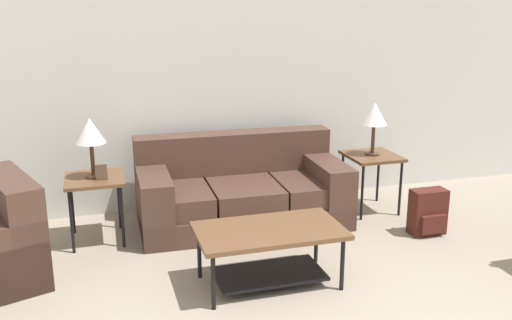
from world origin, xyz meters
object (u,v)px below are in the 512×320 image
(coffee_table, at_px, (269,243))
(backpack, at_px, (428,213))
(side_table_right, at_px, (372,161))
(side_table_left, at_px, (94,184))
(table_lamp_right, at_px, (374,115))
(table_lamp_left, at_px, (90,132))
(couch, at_px, (241,193))

(coffee_table, bearing_deg, backpack, 16.71)
(coffee_table, xyz_separation_m, backpack, (1.69, 0.51, -0.13))
(side_table_right, bearing_deg, side_table_left, 180.00)
(table_lamp_right, bearing_deg, table_lamp_left, 180.00)
(side_table_left, bearing_deg, coffee_table, -45.30)
(coffee_table, relative_size, backpack, 2.58)
(couch, xyz_separation_m, coffee_table, (-0.13, -1.30, 0.04))
(backpack, bearing_deg, table_lamp_right, 106.46)
(couch, distance_m, side_table_left, 1.37)
(coffee_table, bearing_deg, couch, 84.08)
(coffee_table, xyz_separation_m, table_lamp_right, (1.48, 1.23, 0.66))
(table_lamp_left, height_order, backpack, table_lamp_left)
(side_table_left, distance_m, table_lamp_right, 2.73)
(side_table_right, height_order, table_lamp_left, table_lamp_left)
(side_table_left, bearing_deg, table_lamp_left, 0.00)
(coffee_table, distance_m, backpack, 1.77)
(side_table_right, height_order, backpack, side_table_right)
(coffee_table, bearing_deg, table_lamp_left, 134.70)
(couch, xyz_separation_m, table_lamp_left, (-1.35, -0.07, 0.70))
(couch, height_order, table_lamp_left, table_lamp_left)
(side_table_left, height_order, table_lamp_left, table_lamp_left)
(side_table_left, relative_size, table_lamp_left, 1.11)
(side_table_right, distance_m, table_lamp_left, 2.73)
(table_lamp_right, bearing_deg, coffee_table, -140.37)
(couch, bearing_deg, table_lamp_left, -176.83)
(couch, distance_m, coffee_table, 1.31)
(coffee_table, relative_size, side_table_left, 1.85)
(side_table_right, relative_size, table_lamp_right, 1.11)
(backpack, bearing_deg, table_lamp_left, 166.12)
(couch, xyz_separation_m, side_table_right, (1.35, -0.07, 0.23))
(couch, distance_m, side_table_right, 1.37)
(table_lamp_right, relative_size, backpack, 1.25)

